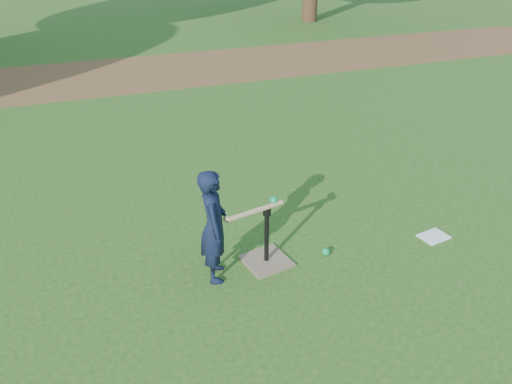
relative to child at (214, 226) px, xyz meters
name	(u,v)px	position (x,y,z in m)	size (l,w,h in m)	color
ground	(243,265)	(0.30, 0.07, -0.57)	(80.00, 80.00, 0.00)	#285116
dirt_strip	(134,73)	(0.30, 7.57, -0.56)	(24.00, 3.00, 0.01)	brown
child	(214,226)	(0.00, 0.00, 0.00)	(0.41, 0.27, 1.13)	black
wiffle_ball_ground	(326,252)	(1.15, -0.07, -0.53)	(0.08, 0.08, 0.08)	#0D994E
clipboard	(434,236)	(2.41, -0.19, -0.56)	(0.30, 0.23, 0.01)	white
batting_tee	(266,253)	(0.54, 0.04, -0.46)	(0.50, 0.50, 0.61)	#836A53
swing_action	(257,209)	(0.43, 0.03, 0.08)	(0.63, 0.20, 0.11)	tan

